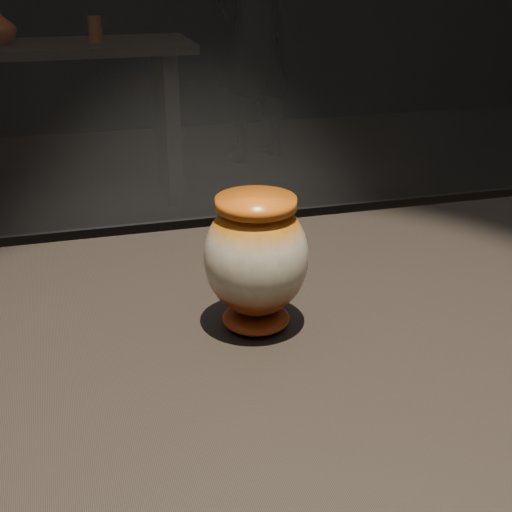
# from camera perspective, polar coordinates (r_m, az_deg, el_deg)

# --- Properties ---
(display_plinth) EXTENTS (2.00, 0.80, 0.90)m
(display_plinth) POSITION_cam_1_polar(r_m,az_deg,el_deg) (1.13, 0.12, -17.91)
(display_plinth) COLOR black
(display_plinth) RESTS_ON ground
(main_vase) EXTENTS (0.18, 0.18, 0.19)m
(main_vase) POSITION_cam_1_polar(r_m,az_deg,el_deg) (0.94, 0.00, -0.19)
(main_vase) COLOR #682709
(main_vase) RESTS_ON display_plinth
(back_shelf) EXTENTS (2.00, 0.60, 0.90)m
(back_shelf) POSITION_cam_1_polar(r_m,az_deg,el_deg) (4.19, -19.11, 12.09)
(back_shelf) COLOR black
(back_shelf) RESTS_ON ground
(back_vase_right) EXTENTS (0.07, 0.07, 0.14)m
(back_vase_right) POSITION_cam_1_polar(r_m,az_deg,el_deg) (4.10, -12.76, 17.27)
(back_vase_right) COLOR #933B15
(back_vase_right) RESTS_ON back_shelf
(visitor) EXTENTS (0.71, 0.60, 1.65)m
(visitor) POSITION_cam_1_polar(r_m,az_deg,el_deg) (4.94, -0.19, 17.13)
(visitor) COLOR black
(visitor) RESTS_ON ground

